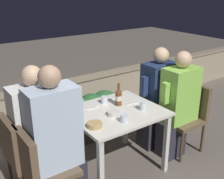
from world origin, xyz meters
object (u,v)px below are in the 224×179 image
object	(u,v)px
person_white_polo	(41,131)
chair_right_far	(167,104)
chair_left_far	(22,150)
person_navy_jumper	(157,98)
person_green_blouse	(177,105)
chair_right_near	(187,111)
person_blue_shirt	(58,140)
beer_bottle	(119,97)
chair_left_near	(39,165)

from	to	relation	value
person_white_polo	chair_right_far	bearing A→B (deg)	-1.03
chair_left_far	person_white_polo	bearing A→B (deg)	-0.00
person_navy_jumper	person_white_polo	bearing A→B (deg)	178.84
chair_left_far	person_green_blouse	distance (m)	1.78
chair_right_near	person_green_blouse	world-z (taller)	person_green_blouse
person_green_blouse	person_blue_shirt	bearing A→B (deg)	179.02
chair_right_near	beer_bottle	distance (m)	0.95
chair_left_near	chair_left_far	distance (m)	0.31
beer_bottle	chair_right_far	bearing A→B (deg)	2.78
chair_right_near	beer_bottle	size ratio (longest dim) A/B	3.35
chair_left_near	person_navy_jumper	bearing A→B (deg)	9.40
person_navy_jumper	chair_left_far	bearing A→B (deg)	178.97
person_blue_shirt	chair_right_far	distance (m)	1.69
chair_left_far	person_white_polo	size ratio (longest dim) A/B	0.64
person_blue_shirt	person_white_polo	world-z (taller)	person_blue_shirt
chair_right_near	chair_right_far	world-z (taller)	same
person_blue_shirt	chair_left_near	bearing A→B (deg)	-180.00
chair_left_near	beer_bottle	world-z (taller)	beer_bottle
chair_right_near	person_green_blouse	xyz separation A→B (m)	(-0.19, 0.00, 0.13)
chair_left_near	person_blue_shirt	size ratio (longest dim) A/B	0.61
person_navy_jumper	person_blue_shirt	bearing A→B (deg)	-169.39
chair_left_far	beer_bottle	world-z (taller)	beer_bottle
chair_right_near	chair_right_far	distance (m)	0.30
chair_left_far	chair_right_near	xyz separation A→B (m)	(1.94, -0.33, 0.00)
person_white_polo	chair_right_far	size ratio (longest dim) A/B	1.55
chair_left_near	person_blue_shirt	distance (m)	0.26
person_white_polo	person_green_blouse	world-z (taller)	person_white_polo
chair_right_near	beer_bottle	xyz separation A→B (m)	(-0.86, 0.26, 0.31)
person_blue_shirt	chair_right_near	xyz separation A→B (m)	(1.70, -0.03, -0.18)
person_blue_shirt	person_green_blouse	world-z (taller)	person_blue_shirt
chair_right_far	person_green_blouse	bearing A→B (deg)	-116.81
person_blue_shirt	beer_bottle	distance (m)	0.88
chair_left_far	beer_bottle	distance (m)	1.12
person_white_polo	beer_bottle	world-z (taller)	person_white_polo
chair_left_far	person_navy_jumper	bearing A→B (deg)	-1.03
chair_left_far	person_green_blouse	world-z (taller)	person_green_blouse
person_white_polo	chair_right_far	distance (m)	1.70
person_blue_shirt	person_navy_jumper	xyz separation A→B (m)	(1.47, 0.27, -0.05)
chair_right_near	person_blue_shirt	bearing A→B (deg)	179.13
person_white_polo	chair_left_near	bearing A→B (deg)	-116.95
chair_left_near	chair_right_far	size ratio (longest dim) A/B	1.00
chair_right_far	person_navy_jumper	size ratio (longest dim) A/B	0.66
person_navy_jumper	chair_right_far	bearing A→B (deg)	0.00
chair_left_near	chair_left_far	bearing A→B (deg)	97.30
person_white_polo	person_green_blouse	bearing A→B (deg)	-12.07
person_green_blouse	beer_bottle	world-z (taller)	person_green_blouse
chair_right_near	person_green_blouse	bearing A→B (deg)	180.00
person_blue_shirt	chair_left_far	size ratio (longest dim) A/B	1.63
chair_left_near	beer_bottle	size ratio (longest dim) A/B	3.35
chair_left_far	person_navy_jumper	xyz separation A→B (m)	(1.70, -0.03, 0.13)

